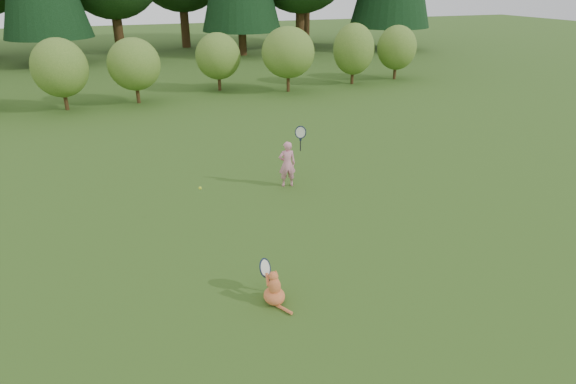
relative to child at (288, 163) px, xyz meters
name	(u,v)px	position (x,y,z in m)	size (l,w,h in m)	color
ground	(293,245)	(-0.86, -2.64, -0.57)	(100.00, 100.00, 0.00)	#2D4D15
shrub_row	(180,62)	(-0.86, 10.36, 0.83)	(28.00, 3.00, 2.80)	#3F6A21
child	(288,163)	(0.00, 0.00, 0.00)	(0.61, 0.36, 1.64)	pink
cat	(274,286)	(-1.71, -4.12, -0.30)	(0.40, 0.78, 0.73)	#BC4C24
tennis_ball	(200,188)	(-2.25, -1.28, 0.22)	(0.06, 0.06, 0.06)	#BFD419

